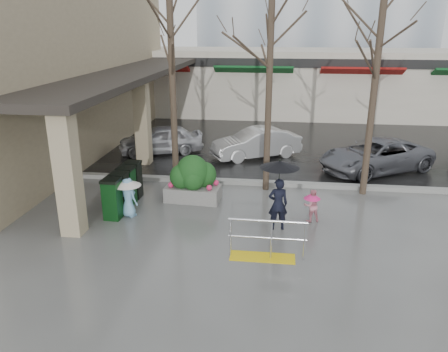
% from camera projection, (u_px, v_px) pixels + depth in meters
% --- Properties ---
extents(ground, '(120.00, 120.00, 0.00)m').
position_uv_depth(ground, '(217.00, 233.00, 12.06)').
color(ground, '#51514F').
rests_on(ground, ground).
extents(street_asphalt, '(120.00, 36.00, 0.01)m').
position_uv_depth(street_asphalt, '(259.00, 102.00, 32.68)').
color(street_asphalt, black).
rests_on(street_asphalt, ground).
extents(curb, '(120.00, 0.30, 0.15)m').
position_uv_depth(curb, '(233.00, 182.00, 15.78)').
color(curb, gray).
rests_on(curb, ground).
extents(near_building, '(6.00, 18.00, 8.00)m').
position_uv_depth(near_building, '(42.00, 59.00, 19.33)').
color(near_building, tan).
rests_on(near_building, ground).
extents(canopy_slab, '(2.80, 18.00, 0.25)m').
position_uv_depth(canopy_slab, '(134.00, 69.00, 18.95)').
color(canopy_slab, '#2D2823').
rests_on(canopy_slab, pillar_front).
extents(pillar_front, '(0.55, 0.55, 3.50)m').
position_uv_depth(pillar_front, '(68.00, 173.00, 11.48)').
color(pillar_front, tan).
rests_on(pillar_front, ground).
extents(pillar_back, '(0.55, 0.55, 3.50)m').
position_uv_depth(pillar_back, '(142.00, 122.00, 17.58)').
color(pillar_back, tan).
rests_on(pillar_back, ground).
extents(storefront_row, '(34.00, 6.74, 4.00)m').
position_uv_depth(storefront_row, '(288.00, 82.00, 28.00)').
color(storefront_row, beige).
rests_on(storefront_row, ground).
extents(handrail, '(1.90, 0.50, 1.03)m').
position_uv_depth(handrail, '(265.00, 244.00, 10.64)').
color(handrail, yellow).
rests_on(handrail, ground).
extents(tree_west, '(3.20, 3.20, 6.80)m').
position_uv_depth(tree_west, '(171.00, 37.00, 14.01)').
color(tree_west, '#382B21').
rests_on(tree_west, ground).
extents(tree_midwest, '(3.20, 3.20, 7.00)m').
position_uv_depth(tree_midwest, '(271.00, 32.00, 13.57)').
color(tree_midwest, '#382B21').
rests_on(tree_midwest, ground).
extents(tree_mideast, '(3.20, 3.20, 6.50)m').
position_uv_depth(tree_mideast, '(379.00, 45.00, 13.30)').
color(tree_mideast, '#382B21').
rests_on(tree_mideast, ground).
extents(woman, '(1.08, 1.08, 2.04)m').
position_uv_depth(woman, '(279.00, 188.00, 11.90)').
color(woman, black).
rests_on(woman, ground).
extents(child_pink, '(0.56, 0.49, 0.98)m').
position_uv_depth(child_pink, '(312.00, 204.00, 12.62)').
color(child_pink, pink).
rests_on(child_pink, ground).
extents(child_blue, '(0.81, 0.81, 1.20)m').
position_uv_depth(child_blue, '(128.00, 193.00, 12.89)').
color(child_blue, '#7CB3DC').
rests_on(child_blue, ground).
extents(planter, '(1.81, 1.05, 1.53)m').
position_uv_depth(planter, '(193.00, 179.00, 14.08)').
color(planter, slate).
rests_on(planter, ground).
extents(news_boxes, '(0.59, 2.23, 1.23)m').
position_uv_depth(news_boxes, '(123.00, 189.00, 13.57)').
color(news_boxes, '#0D3A13').
rests_on(news_boxes, ground).
extents(car_a, '(3.98, 2.64, 1.26)m').
position_uv_depth(car_a, '(161.00, 139.00, 19.39)').
color(car_a, silver).
rests_on(car_a, ground).
extents(car_b, '(4.00, 2.99, 1.26)m').
position_uv_depth(car_b, '(256.00, 143.00, 18.77)').
color(car_b, silver).
rests_on(car_b, ground).
extents(car_c, '(4.97, 4.09, 1.26)m').
position_uv_depth(car_c, '(376.00, 156.00, 16.98)').
color(car_c, slate).
rests_on(car_c, ground).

